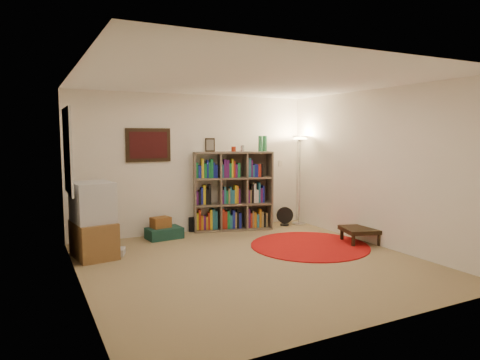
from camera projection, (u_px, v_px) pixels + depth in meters
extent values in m
cube|color=#8C7652|center=(253.00, 264.00, 5.95)|extent=(4.50, 4.50, 0.02)
cube|color=white|center=(254.00, 79.00, 5.69)|extent=(4.50, 4.50, 0.02)
cube|color=white|center=(194.00, 164.00, 7.82)|extent=(4.50, 0.02, 2.50)
cube|color=white|center=(375.00, 194.00, 3.81)|extent=(4.50, 0.02, 2.50)
cube|color=white|center=(77.00, 182.00, 4.80)|extent=(0.02, 4.50, 2.50)
cube|color=white|center=(377.00, 168.00, 6.84)|extent=(0.02, 4.50, 2.50)
cube|color=black|center=(148.00, 145.00, 7.38)|extent=(0.78, 0.04, 0.58)
cube|color=#450D0F|center=(149.00, 145.00, 7.36)|extent=(0.66, 0.01, 0.46)
cube|color=white|center=(68.00, 151.00, 5.93)|extent=(0.03, 1.00, 1.20)
cube|color=beige|center=(280.00, 163.00, 8.64)|extent=(0.08, 0.01, 0.12)
cube|color=brown|center=(233.00, 228.00, 8.07)|extent=(1.52, 0.78, 0.03)
cube|color=brown|center=(233.00, 153.00, 7.92)|extent=(1.52, 0.78, 0.03)
cube|color=brown|center=(194.00, 192.00, 7.85)|extent=(0.14, 0.41, 1.47)
cube|color=brown|center=(270.00, 190.00, 8.14)|extent=(0.14, 0.41, 1.47)
cube|color=brown|center=(231.00, 190.00, 8.19)|extent=(1.42, 0.40, 1.47)
cube|color=brown|center=(220.00, 191.00, 7.94)|extent=(0.13, 0.39, 1.40)
cube|color=brown|center=(245.00, 190.00, 8.04)|extent=(0.13, 0.39, 1.40)
cube|color=brown|center=(233.00, 204.00, 8.02)|extent=(1.46, 0.75, 0.03)
cube|color=brown|center=(233.00, 178.00, 7.97)|extent=(1.46, 0.75, 0.03)
cube|color=gold|center=(197.00, 221.00, 7.87)|extent=(0.09, 0.17, 0.32)
cube|color=#A52917|center=(199.00, 219.00, 7.88)|extent=(0.08, 0.17, 0.37)
cube|color=#BD7317|center=(202.00, 222.00, 7.89)|extent=(0.08, 0.17, 0.25)
cube|color=#4F175E|center=(204.00, 222.00, 7.90)|extent=(0.08, 0.17, 0.25)
cube|color=#BD7317|center=(207.00, 223.00, 7.91)|extent=(0.08, 0.17, 0.23)
cube|color=#A52917|center=(209.00, 221.00, 7.91)|extent=(0.08, 0.17, 0.31)
cube|color=gold|center=(211.00, 219.00, 7.92)|extent=(0.08, 0.17, 0.36)
cube|color=#236A82|center=(213.00, 219.00, 7.93)|extent=(0.09, 0.17, 0.37)
cube|color=#236A82|center=(216.00, 220.00, 7.94)|extent=(0.09, 0.17, 0.34)
cube|color=#4F175E|center=(197.00, 198.00, 7.82)|extent=(0.09, 0.17, 0.24)
cube|color=black|center=(199.00, 197.00, 7.83)|extent=(0.08, 0.17, 0.26)
cube|color=navy|center=(202.00, 196.00, 7.84)|extent=(0.08, 0.17, 0.30)
cube|color=gold|center=(204.00, 194.00, 7.85)|extent=(0.08, 0.17, 0.35)
cube|color=black|center=(207.00, 197.00, 7.86)|extent=(0.09, 0.17, 0.27)
cube|color=black|center=(209.00, 194.00, 7.87)|extent=(0.09, 0.17, 0.36)
cube|color=#17763B|center=(196.00, 171.00, 7.77)|extent=(0.09, 0.17, 0.29)
cube|color=navy|center=(199.00, 172.00, 7.79)|extent=(0.09, 0.18, 0.24)
cube|color=gold|center=(202.00, 169.00, 7.79)|extent=(0.09, 0.17, 0.36)
cube|color=#17763B|center=(205.00, 171.00, 7.80)|extent=(0.09, 0.17, 0.28)
cube|color=navy|center=(207.00, 169.00, 7.81)|extent=(0.07, 0.17, 0.33)
cube|color=#17763B|center=(209.00, 170.00, 7.82)|extent=(0.07, 0.17, 0.30)
cube|color=#17763B|center=(211.00, 169.00, 7.82)|extent=(0.09, 0.17, 0.35)
cube|color=navy|center=(214.00, 170.00, 7.84)|extent=(0.07, 0.17, 0.29)
cube|color=navy|center=(216.00, 172.00, 7.85)|extent=(0.09, 0.17, 0.25)
cube|color=#A52917|center=(223.00, 219.00, 7.97)|extent=(0.08, 0.17, 0.36)
cube|color=#A52917|center=(225.00, 220.00, 7.98)|extent=(0.08, 0.17, 0.33)
cube|color=#17763B|center=(228.00, 219.00, 7.99)|extent=(0.09, 0.17, 0.34)
cube|color=#236A82|center=(231.00, 221.00, 8.00)|extent=(0.08, 0.17, 0.25)
cube|color=navy|center=(233.00, 219.00, 8.01)|extent=(0.09, 0.17, 0.34)
cube|color=olive|center=(235.00, 220.00, 8.02)|extent=(0.07, 0.17, 0.30)
cube|color=black|center=(237.00, 219.00, 8.02)|extent=(0.08, 0.17, 0.34)
cube|color=navy|center=(240.00, 220.00, 8.04)|extent=(0.09, 0.17, 0.28)
cube|color=#4F175E|center=(223.00, 197.00, 7.92)|extent=(0.07, 0.17, 0.25)
cube|color=#236A82|center=(225.00, 195.00, 7.93)|extent=(0.08, 0.17, 0.31)
cube|color=#17763B|center=(227.00, 197.00, 7.94)|extent=(0.08, 0.17, 0.24)
cube|color=olive|center=(229.00, 196.00, 7.94)|extent=(0.07, 0.17, 0.28)
cube|color=#236A82|center=(230.00, 195.00, 7.95)|extent=(0.07, 0.17, 0.31)
cube|color=#236A82|center=(233.00, 196.00, 7.96)|extent=(0.09, 0.18, 0.25)
cube|color=gold|center=(235.00, 194.00, 7.97)|extent=(0.07, 0.17, 0.33)
cube|color=#BD7317|center=(237.00, 194.00, 7.97)|extent=(0.08, 0.17, 0.32)
cube|color=#4F175E|center=(239.00, 196.00, 7.98)|extent=(0.07, 0.17, 0.27)
cube|color=#236A82|center=(222.00, 171.00, 7.87)|extent=(0.07, 0.17, 0.25)
cube|color=#4F175E|center=(225.00, 169.00, 7.88)|extent=(0.09, 0.17, 0.35)
cube|color=#4F175E|center=(227.00, 169.00, 7.89)|extent=(0.09, 0.17, 0.33)
cube|color=#17763B|center=(230.00, 170.00, 7.90)|extent=(0.08, 0.17, 0.27)
cube|color=gold|center=(232.00, 168.00, 7.90)|extent=(0.07, 0.17, 0.35)
cube|color=#A52917|center=(234.00, 169.00, 7.91)|extent=(0.08, 0.17, 0.32)
cube|color=#4F175E|center=(236.00, 171.00, 7.92)|extent=(0.08, 0.17, 0.25)
cube|color=#17763B|center=(238.00, 170.00, 7.93)|extent=(0.09, 0.17, 0.27)
cube|color=#4F175E|center=(248.00, 218.00, 8.07)|extent=(0.08, 0.17, 0.36)
cube|color=#A52917|center=(251.00, 220.00, 8.08)|extent=(0.08, 0.17, 0.28)
cube|color=olive|center=(252.00, 219.00, 8.08)|extent=(0.07, 0.17, 0.32)
cube|color=#BD7317|center=(255.00, 219.00, 8.09)|extent=(0.09, 0.17, 0.29)
cube|color=#236A82|center=(257.00, 220.00, 8.11)|extent=(0.09, 0.17, 0.25)
cube|color=#BD7317|center=(259.00, 218.00, 8.11)|extent=(0.08, 0.17, 0.35)
cube|color=olive|center=(262.00, 219.00, 8.12)|extent=(0.08, 0.17, 0.29)
cube|color=black|center=(264.00, 220.00, 8.14)|extent=(0.08, 0.17, 0.23)
cube|color=olive|center=(266.00, 219.00, 8.14)|extent=(0.08, 0.17, 0.27)
cube|color=#4F175E|center=(248.00, 196.00, 8.02)|extent=(0.07, 0.17, 0.24)
cube|color=olive|center=(250.00, 196.00, 8.03)|extent=(0.07, 0.17, 0.24)
cube|color=black|center=(252.00, 194.00, 8.03)|extent=(0.08, 0.17, 0.34)
cube|color=silver|center=(254.00, 193.00, 8.04)|extent=(0.08, 0.17, 0.36)
cube|color=silver|center=(256.00, 196.00, 8.06)|extent=(0.09, 0.17, 0.24)
cube|color=#236A82|center=(259.00, 192.00, 8.06)|extent=(0.07, 0.17, 0.38)
cube|color=#4F175E|center=(261.00, 195.00, 8.07)|extent=(0.08, 0.17, 0.27)
cube|color=navy|center=(263.00, 194.00, 8.08)|extent=(0.07, 0.17, 0.31)
cube|color=#236A82|center=(249.00, 168.00, 7.97)|extent=(0.09, 0.18, 0.36)
cube|color=#4F175E|center=(251.00, 169.00, 7.98)|extent=(0.07, 0.17, 0.33)
cube|color=#236A82|center=(253.00, 171.00, 7.99)|extent=(0.07, 0.17, 0.23)
cube|color=navy|center=(255.00, 171.00, 8.00)|extent=(0.07, 0.17, 0.25)
cube|color=navy|center=(256.00, 171.00, 8.00)|extent=(0.07, 0.17, 0.24)
cube|color=#A52917|center=(259.00, 171.00, 8.01)|extent=(0.09, 0.18, 0.25)
cube|color=black|center=(261.00, 171.00, 8.02)|extent=(0.08, 0.17, 0.25)
cube|color=black|center=(210.00, 145.00, 7.84)|extent=(0.18, 0.07, 0.25)
cube|color=gray|center=(210.00, 145.00, 7.82)|extent=(0.13, 0.05, 0.20)
cylinder|color=#9A240E|center=(234.00, 149.00, 7.92)|extent=(0.10, 0.10, 0.09)
cylinder|color=silver|center=(242.00, 148.00, 7.95)|extent=(0.09, 0.09, 0.12)
cylinder|color=#378F57|center=(261.00, 144.00, 7.97)|extent=(0.10, 0.10, 0.29)
cylinder|color=#378F57|center=(265.00, 144.00, 8.06)|extent=(0.10, 0.10, 0.29)
cylinder|color=silver|center=(299.00, 224.00, 8.51)|extent=(0.30, 0.30, 0.03)
cylinder|color=silver|center=(299.00, 182.00, 8.43)|extent=(0.03, 0.03, 1.64)
cone|color=silver|center=(300.00, 139.00, 8.34)|extent=(0.36, 0.36, 0.13)
cylinder|color=#FFD88C|center=(300.00, 139.00, 8.34)|extent=(0.29, 0.29, 0.02)
cylinder|color=black|center=(284.00, 225.00, 8.41)|extent=(0.21, 0.21, 0.03)
cylinder|color=black|center=(285.00, 221.00, 8.40)|extent=(0.04, 0.04, 0.13)
cylinder|color=black|center=(285.00, 215.00, 8.37)|extent=(0.33, 0.15, 0.32)
cube|color=brown|center=(94.00, 239.00, 6.22)|extent=(0.63, 0.82, 0.52)
cube|color=silver|center=(92.00, 202.00, 6.16)|extent=(0.61, 0.70, 0.57)
cube|color=black|center=(111.00, 200.00, 6.31)|extent=(0.10, 0.54, 0.48)
cube|color=black|center=(111.00, 200.00, 6.32)|extent=(0.08, 0.48, 0.42)
cube|color=silver|center=(114.00, 252.00, 6.33)|extent=(0.37, 0.34, 0.10)
cube|color=#13342C|center=(164.00, 233.00, 7.35)|extent=(0.62, 0.43, 0.19)
cube|color=brown|center=(161.00, 222.00, 7.34)|extent=(0.35, 0.28, 0.18)
cube|color=black|center=(199.00, 223.00, 8.01)|extent=(0.46, 0.42, 0.27)
cylinder|color=white|center=(200.00, 224.00, 7.94)|extent=(0.16, 0.16, 0.26)
cylinder|color=#980B0B|center=(310.00, 245.00, 6.85)|extent=(1.89, 1.89, 0.02)
cube|color=black|center=(360.00, 230.00, 7.02)|extent=(0.69, 0.69, 0.07)
cube|color=black|center=(353.00, 241.00, 6.78)|extent=(0.06, 0.06, 0.20)
cube|color=black|center=(379.00, 240.00, 6.86)|extent=(0.06, 0.06, 0.20)
cube|color=black|center=(342.00, 234.00, 7.21)|extent=(0.06, 0.06, 0.20)
cube|color=black|center=(366.00, 233.00, 7.29)|extent=(0.06, 0.06, 0.20)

